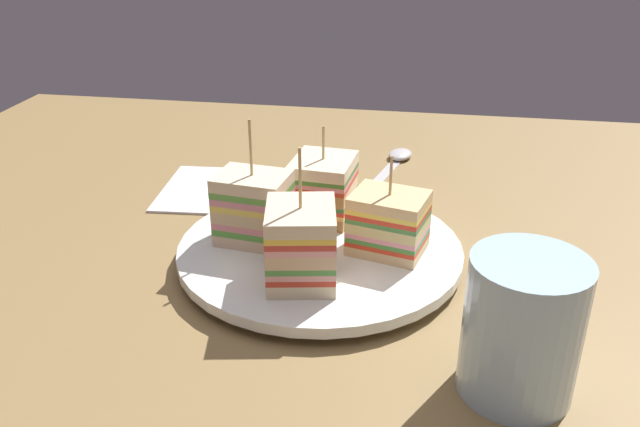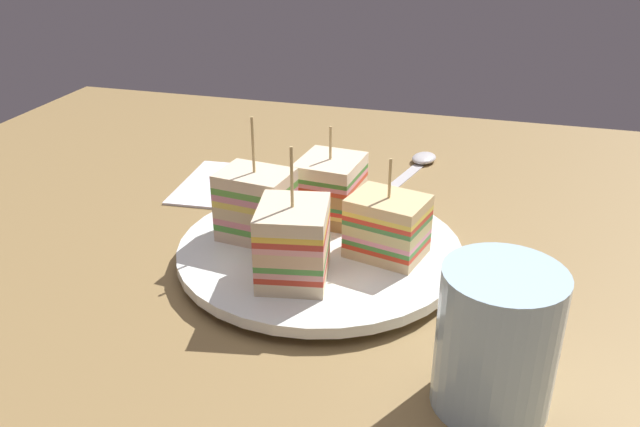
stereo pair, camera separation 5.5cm
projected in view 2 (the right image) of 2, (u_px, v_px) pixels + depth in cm
name	position (u px, v px, depth cm)	size (l,w,h in cm)	color
ground_plane	(320.00, 270.00, 57.64)	(107.73, 91.40, 1.80)	olive
plate	(320.00, 251.00, 56.81)	(24.48, 24.48, 1.67)	white
sandwich_wedge_0	(255.00, 207.00, 56.29)	(6.61, 5.31, 10.96)	beige
sandwich_wedge_1	(293.00, 243.00, 50.35)	(6.21, 6.91, 10.94)	beige
sandwich_wedge_2	(387.00, 226.00, 54.04)	(7.04, 6.06, 8.55)	#DEBC88
sandwich_wedge_3	(330.00, 188.00, 60.39)	(5.90, 6.56, 8.79)	#D8B48D
spoon	(418.00, 163.00, 77.17)	(5.54, 14.61, 1.00)	silver
napkin	(235.00, 184.00, 71.95)	(11.69, 12.18, 0.50)	white
drinking_glass	(495.00, 349.00, 39.63)	(7.32, 7.32, 9.46)	silver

